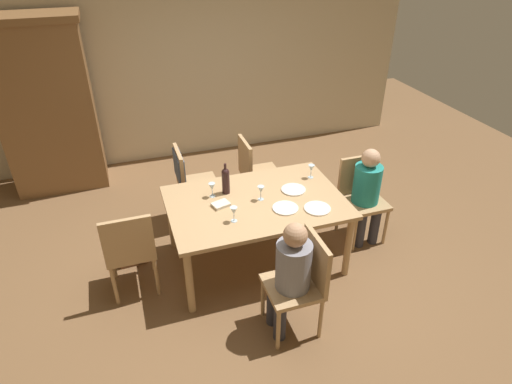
{
  "coord_description": "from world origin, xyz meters",
  "views": [
    {
      "loc": [
        -1.13,
        -3.39,
        3.04
      ],
      "look_at": [
        0.0,
        0.0,
        0.83
      ],
      "focal_mm": 30.71,
      "sensor_mm": 36.0,
      "label": 1
    }
  ],
  "objects_px": {
    "chair_far_right": "(254,170)",
    "person_man_bearded": "(290,272)",
    "wine_bottle_tall_green": "(226,180)",
    "wine_glass_far": "(261,190)",
    "dining_table": "(256,207)",
    "person_woman_host": "(367,190)",
    "chair_far_left": "(187,176)",
    "chair_left_end": "(130,248)",
    "wine_glass_near_right": "(311,169)",
    "armoire_cabinet": "(47,107)",
    "chair_right_end": "(361,193)",
    "chair_near": "(302,278)",
    "wine_glass_centre": "(234,211)",
    "dinner_plate_guest_left": "(293,190)",
    "wine_glass_near_left": "(212,187)",
    "dinner_plate_host": "(317,208)",
    "dinner_plate_guest_right": "(285,208)",
    "handbag": "(132,254)"
  },
  "relations": [
    {
      "from": "wine_glass_near_left",
      "to": "person_man_bearded",
      "type": "bearing_deg",
      "value": -72.93
    },
    {
      "from": "chair_far_left",
      "to": "person_man_bearded",
      "type": "bearing_deg",
      "value": 14.27
    },
    {
      "from": "armoire_cabinet",
      "to": "chair_near",
      "type": "xyz_separation_m",
      "value": [
        2.04,
        -3.27,
        -0.56
      ]
    },
    {
      "from": "chair_right_end",
      "to": "wine_glass_near_right",
      "type": "bearing_deg",
      "value": -16.8
    },
    {
      "from": "wine_glass_centre",
      "to": "wine_glass_far",
      "type": "relative_size",
      "value": 1.0
    },
    {
      "from": "chair_left_end",
      "to": "person_woman_host",
      "type": "distance_m",
      "value": 2.47
    },
    {
      "from": "wine_glass_near_right",
      "to": "chair_left_end",
      "type": "bearing_deg",
      "value": -170.09
    },
    {
      "from": "person_man_bearded",
      "to": "chair_left_end",
      "type": "bearing_deg",
      "value": 54.52
    },
    {
      "from": "wine_glass_far",
      "to": "chair_far_left",
      "type": "bearing_deg",
      "value": 120.81
    },
    {
      "from": "chair_near",
      "to": "person_man_bearded",
      "type": "bearing_deg",
      "value": 90.0
    },
    {
      "from": "chair_far_right",
      "to": "person_man_bearded",
      "type": "relative_size",
      "value": 0.84
    },
    {
      "from": "chair_left_end",
      "to": "wine_glass_far",
      "type": "relative_size",
      "value": 6.17
    },
    {
      "from": "chair_far_right",
      "to": "chair_far_left",
      "type": "height_order",
      "value": "same"
    },
    {
      "from": "dining_table",
      "to": "chair_far_left",
      "type": "bearing_deg",
      "value": 118.17
    },
    {
      "from": "dining_table",
      "to": "dinner_plate_guest_left",
      "type": "height_order",
      "value": "dinner_plate_guest_left"
    },
    {
      "from": "chair_near",
      "to": "person_woman_host",
      "type": "bearing_deg",
      "value": -51.17
    },
    {
      "from": "dining_table",
      "to": "person_woman_host",
      "type": "distance_m",
      "value": 1.23
    },
    {
      "from": "chair_far_left",
      "to": "wine_glass_near_left",
      "type": "xyz_separation_m",
      "value": [
        0.13,
        -0.74,
        0.25
      ]
    },
    {
      "from": "wine_bottle_tall_green",
      "to": "wine_glass_far",
      "type": "height_order",
      "value": "wine_bottle_tall_green"
    },
    {
      "from": "chair_near",
      "to": "dinner_plate_guest_left",
      "type": "height_order",
      "value": "chair_near"
    },
    {
      "from": "armoire_cabinet",
      "to": "chair_right_end",
      "type": "xyz_separation_m",
      "value": [
        3.19,
        -2.23,
        -0.56
      ]
    },
    {
      "from": "wine_glass_centre",
      "to": "dinner_plate_guest_left",
      "type": "height_order",
      "value": "wine_glass_centre"
    },
    {
      "from": "chair_far_left",
      "to": "wine_glass_near_right",
      "type": "distance_m",
      "value": 1.41
    },
    {
      "from": "dinner_plate_guest_left",
      "to": "handbag",
      "type": "bearing_deg",
      "value": 170.31
    },
    {
      "from": "chair_near",
      "to": "chair_far_left",
      "type": "distance_m",
      "value": 1.99
    },
    {
      "from": "wine_glass_near_left",
      "to": "dinner_plate_guest_left",
      "type": "distance_m",
      "value": 0.82
    },
    {
      "from": "chair_far_right",
      "to": "chair_left_end",
      "type": "height_order",
      "value": "same"
    },
    {
      "from": "armoire_cabinet",
      "to": "chair_right_end",
      "type": "height_order",
      "value": "armoire_cabinet"
    },
    {
      "from": "chair_near",
      "to": "dinner_plate_host",
      "type": "xyz_separation_m",
      "value": [
        0.42,
        0.63,
        0.21
      ]
    },
    {
      "from": "armoire_cabinet",
      "to": "wine_glass_far",
      "type": "distance_m",
      "value": 3.07
    },
    {
      "from": "wine_bottle_tall_green",
      "to": "chair_far_right",
      "type": "bearing_deg",
      "value": 53.19
    },
    {
      "from": "chair_far_right",
      "to": "handbag",
      "type": "distance_m",
      "value": 1.7
    },
    {
      "from": "armoire_cabinet",
      "to": "wine_glass_far",
      "type": "bearing_deg",
      "value": -49.03
    },
    {
      "from": "dinner_plate_guest_left",
      "to": "handbag",
      "type": "relative_size",
      "value": 0.88
    },
    {
      "from": "person_woman_host",
      "to": "wine_glass_far",
      "type": "height_order",
      "value": "person_woman_host"
    },
    {
      "from": "dinner_plate_host",
      "to": "dining_table",
      "type": "bearing_deg",
      "value": 147.51
    },
    {
      "from": "person_woman_host",
      "to": "dinner_plate_host",
      "type": "relative_size",
      "value": 4.36
    },
    {
      "from": "wine_glass_far",
      "to": "chair_near",
      "type": "bearing_deg",
      "value": -87.94
    },
    {
      "from": "chair_far_left",
      "to": "wine_glass_near_right",
      "type": "xyz_separation_m",
      "value": [
        1.2,
        -0.7,
        0.25
      ]
    },
    {
      "from": "chair_far_left",
      "to": "dinner_plate_guest_left",
      "type": "distance_m",
      "value": 1.29
    },
    {
      "from": "wine_glass_far",
      "to": "wine_bottle_tall_green",
      "type": "bearing_deg",
      "value": 141.51
    },
    {
      "from": "chair_right_end",
      "to": "dinner_plate_guest_right",
      "type": "xyz_separation_m",
      "value": [
        -1.01,
        -0.31,
        0.21
      ]
    },
    {
      "from": "wine_glass_far",
      "to": "dinner_plate_host",
      "type": "distance_m",
      "value": 0.57
    },
    {
      "from": "person_woman_host",
      "to": "dinner_plate_guest_left",
      "type": "height_order",
      "value": "person_woman_host"
    },
    {
      "from": "armoire_cabinet",
      "to": "dining_table",
      "type": "distance_m",
      "value": 3.06
    },
    {
      "from": "chair_right_end",
      "to": "armoire_cabinet",
      "type": "bearing_deg",
      "value": -35.0
    },
    {
      "from": "chair_right_end",
      "to": "chair_far_right",
      "type": "bearing_deg",
      "value": -42.59
    },
    {
      "from": "wine_glass_near_right",
      "to": "person_man_bearded",
      "type": "bearing_deg",
      "value": -121.05
    },
    {
      "from": "dining_table",
      "to": "wine_glass_far",
      "type": "xyz_separation_m",
      "value": [
        0.05,
        0.01,
        0.18
      ]
    },
    {
      "from": "dining_table",
      "to": "wine_glass_centre",
      "type": "distance_m",
      "value": 0.43
    }
  ]
}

